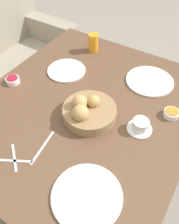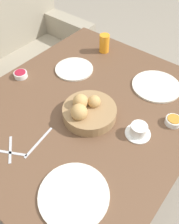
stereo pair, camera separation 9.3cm
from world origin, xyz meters
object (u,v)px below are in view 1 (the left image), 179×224
plate_near_right (150,81)px  knife_silver (10,161)px  jam_bowl_honey (171,113)px  spoon_coffee (14,158)px  fork_silver (43,147)px  plate_far_center (66,70)px  jam_bowl_berry (13,80)px  bread_basket (88,111)px  coffee_cup (140,126)px  juice_glass (93,43)px  plate_near_left (87,196)px

plate_near_right → knife_silver: size_ratio=1.56×
jam_bowl_honey → spoon_coffee: 0.75m
fork_silver → knife_silver: bearing=149.9°
plate_far_center → jam_bowl_honey: 0.64m
plate_near_right → jam_bowl_berry: (-0.41, 0.64, 0.01)m
jam_bowl_honey → jam_bowl_berry: bearing=105.0°
bread_basket → fork_silver: size_ratio=1.38×
jam_bowl_honey → coffee_cup: bearing=148.9°
plate_near_right → coffee_cup: 0.36m
plate_near_right → juice_glass: size_ratio=2.33×
juice_glass → spoon_coffee: (-0.86, -0.14, -0.06)m
coffee_cup → fork_silver: 0.45m
plate_near_right → juice_glass: juice_glass is taller
juice_glass → knife_silver: 0.89m
plate_far_center → fork_silver: bearing=-155.4°
bread_basket → plate_near_right: bearing=-20.8°
fork_silver → spoon_coffee: bearing=146.9°
juice_glass → plate_near_left: bearing=-150.1°
plate_near_left → fork_silver: size_ratio=1.43×
fork_silver → spoon_coffee: 0.12m
plate_near_left → knife_silver: bearing=96.5°
bread_basket → spoon_coffee: 0.39m
plate_far_center → fork_silver: 0.54m
plate_near_right → jam_bowl_honey: (-0.19, -0.19, 0.01)m
plate_near_right → jam_bowl_honey: bearing=-135.1°
juice_glass → jam_bowl_honey: juice_glass is taller
bread_basket → coffee_cup: (0.06, -0.24, -0.01)m
fork_silver → knife_silver: (-0.12, 0.07, 0.00)m
knife_silver → spoon_coffee: bearing=-11.6°
fork_silver → plate_far_center: bearing=24.6°
fork_silver → knife_silver: size_ratio=1.10×
coffee_cup → jam_bowl_berry: coffee_cup is taller
juice_glass → knife_silver: (-0.88, -0.13, -0.06)m
coffee_cup → spoon_coffee: size_ratio=1.02×
jam_bowl_berry → juice_glass: bearing=-22.7°
plate_near_right → spoon_coffee: (-0.76, 0.29, -0.00)m
bread_basket → fork_silver: 0.27m
plate_near_right → spoon_coffee: plate_near_right is taller
juice_glass → fork_silver: (-0.76, -0.20, -0.06)m
plate_near_left → jam_bowl_honey: (0.56, -0.13, 0.01)m
coffee_cup → plate_near_left: bearing=175.0°
bread_basket → jam_bowl_honey: size_ratio=3.42×
bread_basket → jam_bowl_berry: 0.49m
juice_glass → spoon_coffee: bearing=-171.0°
jam_bowl_honey → fork_silver: size_ratio=0.40×
plate_far_center → knife_silver: (-0.61, -0.15, -0.00)m
jam_bowl_berry → fork_silver: jam_bowl_berry is taller
juice_glass → coffee_cup: bearing=-130.5°
fork_silver → knife_silver: same height
juice_glass → spoon_coffee: juice_glass is taller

